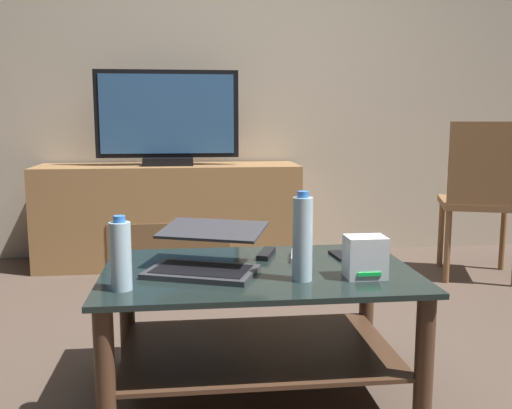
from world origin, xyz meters
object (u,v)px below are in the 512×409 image
at_px(cell_phone, 343,255).
at_px(tv_remote, 266,254).
at_px(router_box, 365,257).
at_px(water_bottle_far, 121,255).
at_px(coffee_table, 258,309).
at_px(media_cabinet, 170,215).
at_px(dining_chair, 482,193).
at_px(soundbar_remote, 297,256).
at_px(television, 167,120).
at_px(water_bottle_near, 303,238).
at_px(laptop, 206,254).

height_order(cell_phone, tv_remote, tv_remote).
bearing_deg(router_box, water_bottle_far, -176.42).
bearing_deg(coffee_table, media_cabinet, 101.32).
relative_size(router_box, cell_phone, 0.99).
relative_size(dining_chair, cell_phone, 6.78).
height_order(media_cabinet, soundbar_remote, media_cabinet).
distance_m(coffee_table, dining_chair, 1.96).
height_order(television, soundbar_remote, television).
height_order(coffee_table, water_bottle_near, water_bottle_near).
xyz_separation_m(coffee_table, water_bottle_far, (-0.44, -0.19, 0.25)).
relative_size(laptop, tv_remote, 2.86).
relative_size(water_bottle_near, soundbar_remote, 1.82).
xyz_separation_m(water_bottle_far, tv_remote, (0.50, 0.37, -0.10)).
distance_m(tv_remote, soundbar_remote, 0.12).
relative_size(dining_chair, laptop, 2.07).
height_order(router_box, water_bottle_far, water_bottle_far).
xyz_separation_m(dining_chair, water_bottle_near, (-1.36, -1.41, 0.06)).
bearing_deg(dining_chair, water_bottle_far, -143.14).
relative_size(dining_chair, tv_remote, 5.93).
bearing_deg(dining_chair, soundbar_remote, -139.55).
xyz_separation_m(dining_chair, laptop, (-1.66, -1.25, -0.02)).
bearing_deg(coffee_table, laptop, 179.39).
xyz_separation_m(dining_chair, cell_phone, (-1.14, -1.12, -0.07)).
height_order(coffee_table, soundbar_remote, soundbar_remote).
bearing_deg(water_bottle_near, cell_phone, 53.40).
distance_m(dining_chair, soundbar_remote, 1.74).
distance_m(water_bottle_near, cell_phone, 0.38).
distance_m(water_bottle_far, cell_phone, 0.86).
bearing_deg(router_box, tv_remote, 131.86).
bearing_deg(water_bottle_far, soundbar_remote, 27.75).
bearing_deg(television, water_bottle_near, -75.95).
height_order(dining_chair, water_bottle_far, dining_chair).
height_order(water_bottle_near, soundbar_remote, water_bottle_near).
bearing_deg(soundbar_remote, coffee_table, -130.32).
xyz_separation_m(media_cabinet, laptop, (0.19, -1.86, 0.18)).
distance_m(router_box, soundbar_remote, 0.33).
bearing_deg(media_cabinet, soundbar_remote, -72.84).
height_order(coffee_table, tv_remote, tv_remote).
bearing_deg(laptop, television, 95.98).
bearing_deg(laptop, coffee_table, -0.61).
height_order(dining_chair, router_box, dining_chair).
bearing_deg(television, dining_chair, -17.49).
bearing_deg(water_bottle_far, dining_chair, 36.86).
distance_m(water_bottle_near, water_bottle_far, 0.57).
bearing_deg(dining_chair, water_bottle_near, -134.00).
relative_size(dining_chair, router_box, 6.88).
bearing_deg(laptop, soundbar_remote, 20.43).
distance_m(coffee_table, television, 1.99).
height_order(laptop, water_bottle_far, water_bottle_far).
relative_size(media_cabinet, laptop, 3.71).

